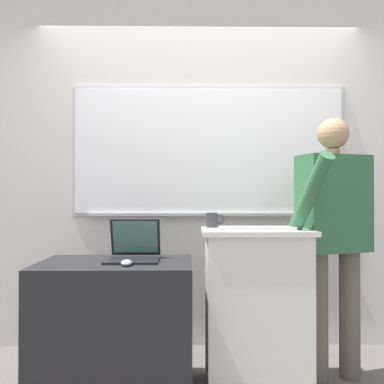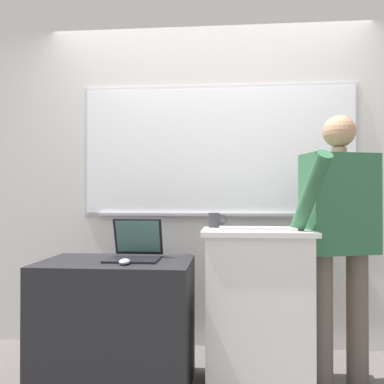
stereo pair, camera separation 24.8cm
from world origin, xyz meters
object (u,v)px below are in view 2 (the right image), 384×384
Objects in this scene: lectern_podium at (258,309)px; person_presenter at (340,229)px; coffee_mug at (215,220)px; side_desk at (116,324)px; wireless_keyboard at (258,229)px; computer_mouse_by_laptop at (124,262)px; laptop at (135,247)px.

lectern_podium is 0.70m from person_presenter.
side_desk is at bearing -161.59° from coffee_mug.
wireless_keyboard reaches higher than lectern_podium.
computer_mouse_by_laptop reaches higher than side_desk.
lectern_podium is 0.86m from side_desk.
wireless_keyboard is at bearing -36.19° from coffee_mug.
laptop is (-0.76, 0.02, 0.36)m from lectern_podium.
wireless_keyboard is (0.85, 0.01, 0.59)m from side_desk.
person_presenter reaches higher than side_desk.
coffee_mug is at bearing 143.81° from wireless_keyboard.
side_desk is at bearing -139.87° from laptop.
wireless_keyboard is at bearing 176.37° from person_presenter.
person_presenter is (1.36, 0.13, 0.58)m from side_desk.
laptop reaches higher than wireless_keyboard.
wireless_keyboard is 0.80m from computer_mouse_by_laptop.
lectern_podium is 0.60m from coffee_mug.
coffee_mug is (0.51, 0.34, 0.22)m from computer_mouse_by_laptop.
person_presenter is at bearing 13.16° from wireless_keyboard.
coffee_mug is (-0.26, 0.14, 0.53)m from lectern_podium.
wireless_keyboard is 4.52× the size of computer_mouse_by_laptop.
lectern_podium is 2.92× the size of laptop.
coffee_mug reaches higher than side_desk.
laptop is at bearing 178.26° from lectern_podium.
computer_mouse_by_laptop is at bearing -58.06° from side_desk.
computer_mouse_by_laptop is (-1.27, -0.27, -0.17)m from person_presenter.
laptop is (-1.26, -0.04, -0.12)m from person_presenter.
coffee_mug is (-0.26, 0.19, 0.04)m from wireless_keyboard.
laptop is at bearing 165.23° from person_presenter.
computer_mouse_by_laptop is 0.65m from coffee_mug.
side_desk is 2.02× the size of wireless_keyboard.
lectern_podium reaches higher than side_desk.
lectern_podium is at bearing 4.07° from side_desk.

